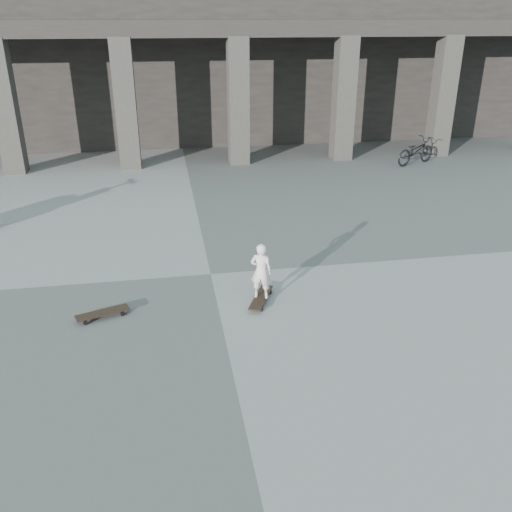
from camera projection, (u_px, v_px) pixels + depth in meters
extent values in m
plane|color=#4F4F4C|center=(211.00, 274.00, 10.43)|extent=(90.00, 90.00, 0.00)
cube|color=black|center=(175.00, 58.00, 21.82)|extent=(28.00, 6.00, 6.00)
cube|color=black|center=(177.00, 28.00, 17.37)|extent=(28.00, 2.80, 0.50)
cube|color=#312E29|center=(6.00, 108.00, 16.43)|extent=(0.65, 0.65, 4.00)
cube|color=#312E29|center=(126.00, 105.00, 16.99)|extent=(0.65, 0.65, 4.00)
cube|color=#312E29|center=(238.00, 102.00, 17.55)|extent=(0.65, 0.65, 4.00)
cube|color=#312E29|center=(344.00, 99.00, 18.11)|extent=(0.65, 0.65, 4.00)
cube|color=#312E29|center=(443.00, 97.00, 18.68)|extent=(0.65, 0.65, 4.00)
cube|color=black|center=(261.00, 297.00, 9.39)|extent=(0.58, 0.94, 0.02)
cube|color=#B2B2B7|center=(265.00, 291.00, 9.70)|extent=(0.20, 0.12, 0.03)
cube|color=#B2B2B7|center=(256.00, 308.00, 9.12)|extent=(0.20, 0.12, 0.03)
cylinder|color=black|center=(260.00, 291.00, 9.72)|extent=(0.06, 0.07, 0.07)
cylinder|color=black|center=(271.00, 292.00, 9.68)|extent=(0.06, 0.07, 0.07)
cylinder|color=black|center=(251.00, 308.00, 9.15)|extent=(0.06, 0.07, 0.07)
cylinder|color=black|center=(262.00, 309.00, 9.10)|extent=(0.06, 0.07, 0.07)
cube|color=black|center=(103.00, 313.00, 8.89)|extent=(0.89, 0.48, 0.02)
cube|color=#B2B2B7|center=(121.00, 310.00, 9.04)|extent=(0.11, 0.20, 0.03)
cube|color=#B2B2B7|center=(84.00, 319.00, 8.78)|extent=(0.11, 0.20, 0.03)
cylinder|color=black|center=(119.00, 309.00, 9.13)|extent=(0.08, 0.06, 0.08)
cylinder|color=black|center=(123.00, 314.00, 8.97)|extent=(0.08, 0.06, 0.08)
cylinder|color=black|center=(83.00, 317.00, 8.86)|extent=(0.08, 0.06, 0.08)
cylinder|color=black|center=(86.00, 323.00, 8.70)|extent=(0.08, 0.06, 0.08)
imported|color=silver|center=(261.00, 271.00, 9.19)|extent=(0.42, 0.35, 0.99)
imported|color=black|center=(416.00, 151.00, 18.01)|extent=(1.77, 1.25, 0.88)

